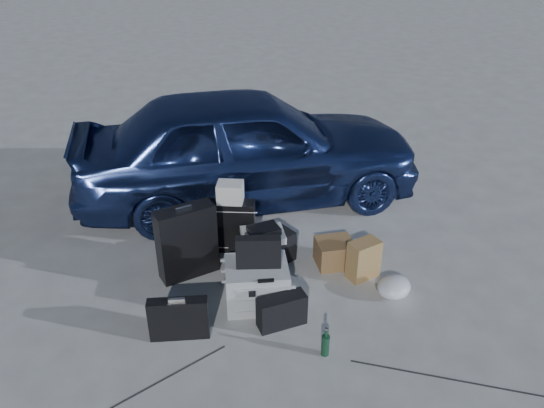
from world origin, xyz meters
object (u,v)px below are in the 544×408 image
Objects in this scene: pelican_case at (257,284)px; suitcase_right at (232,226)px; duffel_bag at (263,252)px; green_bottle at (326,342)px; car at (248,146)px; suitcase_left at (187,242)px; cardboard_box at (334,253)px; briefcase at (179,319)px.

suitcase_right is at bearing 101.71° from pelican_case.
duffel_bag reaches higher than green_bottle.
suitcase_right is at bearing 160.87° from car.
car is at bearing 57.71° from duffel_bag.
green_bottle is (0.30, -0.82, -0.07)m from pelican_case.
suitcase_left is 0.77m from duffel_bag.
green_bottle is at bearing -107.29° from duffel_bag.
duffel_bag is 2.46× the size of green_bottle.
cardboard_box is (0.36, -1.67, -0.56)m from car.
duffel_bag is (0.25, 0.52, -0.04)m from pelican_case.
green_bottle is (0.78, -1.47, -0.24)m from suitcase_left.
briefcase is 1.87× the size of green_bottle.
briefcase is at bearing -163.82° from cardboard_box.
green_bottle is (1.06, -0.62, -0.06)m from briefcase.
pelican_case is at bearing 30.26° from briefcase.
car is at bearing 73.97° from briefcase.
suitcase_left is 2.05× the size of cardboard_box.
duffel_bag is 0.72m from cardboard_box.
briefcase is at bearing 156.01° from car.
suitcase_right is 1.59× the size of cardboard_box.
briefcase reaches higher than cardboard_box.
cardboard_box is at bearing -37.56° from duffel_bag.
suitcase_right is (-0.53, -1.04, -0.41)m from car.
duffel_bag is at bearing 174.96° from car.
suitcase_left is (-0.49, 0.65, 0.17)m from pelican_case.
suitcase_left is 1.29× the size of suitcase_right.
pelican_case is 1.13× the size of briefcase.
car is at bearing 84.33° from green_bottle.
cardboard_box is at bearing 60.33° from green_bottle.
green_bottle is at bearing -177.93° from car.
duffel_bag reaches higher than cardboard_box.
car is 1.79m from cardboard_box.
car reaches higher than briefcase.
car reaches higher than cardboard_box.
briefcase is 1.38× the size of cardboard_box.
suitcase_left reaches higher than pelican_case.
suitcase_right reaches higher than briefcase.
cardboard_box is at bearing 32.03° from pelican_case.
pelican_case is 0.76× the size of suitcase_left.
briefcase is 1.76m from cardboard_box.
green_bottle is (-0.28, -2.78, -0.56)m from car.
pelican_case is at bearing -69.30° from suitcase_right.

